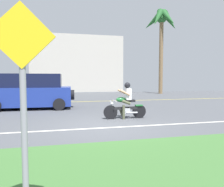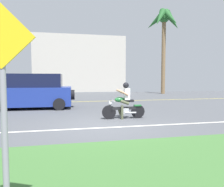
% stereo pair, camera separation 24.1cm
% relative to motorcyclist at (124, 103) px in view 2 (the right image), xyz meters
% --- Properties ---
extents(ground, '(56.00, 30.00, 0.04)m').
position_rel_motorcyclist_xyz_m(ground, '(-1.08, 1.94, -0.66)').
color(ground, '#4C4F54').
extents(grass_median, '(56.00, 3.80, 0.06)m').
position_rel_motorcyclist_xyz_m(grass_median, '(-1.08, -5.16, -0.61)').
color(grass_median, '#3D6B33').
rests_on(grass_median, ground).
extents(lane_line_near, '(50.40, 0.12, 0.01)m').
position_rel_motorcyclist_xyz_m(lane_line_near, '(-1.08, -1.48, -0.64)').
color(lane_line_near, silver).
rests_on(lane_line_near, ground).
extents(lane_line_far, '(50.40, 0.12, 0.01)m').
position_rel_motorcyclist_xyz_m(lane_line_far, '(-1.08, 7.11, -0.64)').
color(lane_line_far, yellow).
rests_on(lane_line_far, ground).
extents(motorcyclist, '(1.82, 0.59, 1.52)m').
position_rel_motorcyclist_xyz_m(motorcyclist, '(0.00, 0.00, 0.00)').
color(motorcyclist, black).
rests_on(motorcyclist, ground).
extents(suv_nearby, '(4.62, 2.34, 1.94)m').
position_rel_motorcyclist_xyz_m(suv_nearby, '(-4.23, 4.10, 0.30)').
color(suv_nearby, navy).
rests_on(suv_nearby, ground).
extents(parked_car_1, '(4.58, 2.25, 1.58)m').
position_rel_motorcyclist_xyz_m(parked_car_1, '(-4.48, 10.40, 0.09)').
color(parked_car_1, beige).
rests_on(parked_car_1, ground).
extents(palm_tree_0, '(3.90, 4.20, 9.15)m').
position_rel_motorcyclist_xyz_m(palm_tree_0, '(8.21, 13.51, 6.85)').
color(palm_tree_0, brown).
rests_on(palm_tree_0, ground).
extents(street_sign, '(0.62, 0.06, 2.39)m').
position_rel_motorcyclist_xyz_m(street_sign, '(-2.95, -6.40, 0.82)').
color(street_sign, gray).
rests_on(street_sign, ground).
extents(building_far, '(11.37, 4.00, 7.05)m').
position_rel_motorcyclist_xyz_m(building_far, '(-0.57, 19.94, 2.88)').
color(building_far, '#BCB7AD').
rests_on(building_far, ground).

